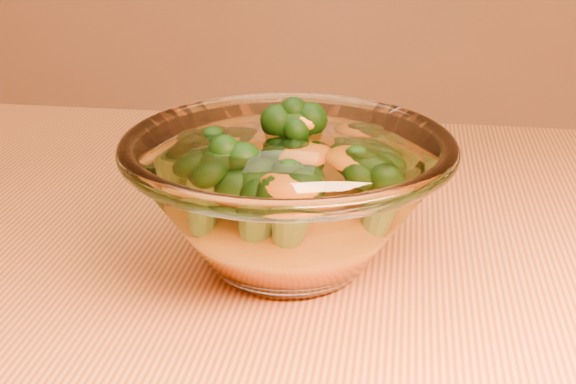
# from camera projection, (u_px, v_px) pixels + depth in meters

# --- Properties ---
(glass_bowl) EXTENTS (0.24, 0.24, 0.11)m
(glass_bowl) POSITION_uv_depth(u_px,v_px,m) (288.00, 199.00, 0.58)
(glass_bowl) COLOR white
(glass_bowl) RESTS_ON table
(cheese_sauce) EXTENTS (0.14, 0.14, 0.04)m
(cheese_sauce) POSITION_uv_depth(u_px,v_px,m) (288.00, 227.00, 0.59)
(cheese_sauce) COLOR orange
(cheese_sauce) RESTS_ON glass_bowl
(broccoli_heap) EXTENTS (0.17, 0.15, 0.08)m
(broccoli_heap) POSITION_uv_depth(u_px,v_px,m) (282.00, 174.00, 0.58)
(broccoli_heap) COLOR black
(broccoli_heap) RESTS_ON cheese_sauce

